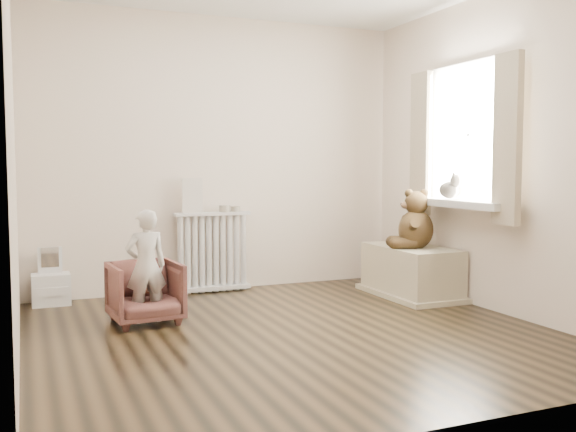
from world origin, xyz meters
name	(u,v)px	position (x,y,z in m)	size (l,w,h in m)	color
floor	(293,333)	(0.00, 0.00, 0.00)	(3.60, 3.60, 0.01)	black
back_wall	(219,154)	(0.00, 1.80, 1.30)	(3.60, 0.02, 2.60)	white
front_wall	(453,140)	(0.00, -1.80, 1.30)	(3.60, 0.02, 2.60)	white
left_wall	(13,147)	(-1.80, 0.00, 1.30)	(0.02, 3.60, 2.60)	white
right_wall	(498,152)	(1.80, 0.00, 1.30)	(0.02, 3.60, 2.60)	white
window	(471,135)	(1.76, 0.30, 1.45)	(0.03, 0.90, 1.10)	white
window_sill	(461,204)	(1.67, 0.30, 0.87)	(0.22, 1.10, 0.06)	silver
curtain_left	(507,139)	(1.65, -0.27, 1.39)	(0.06, 0.26, 1.30)	beige
curtain_right	(421,144)	(1.65, 0.87, 1.39)	(0.06, 0.26, 1.30)	beige
radiator	(213,251)	(-0.11, 1.68, 0.39)	(0.72, 0.14, 0.76)	silver
paper_doll	(192,195)	(-0.30, 1.68, 0.92)	(0.19, 0.02, 0.32)	beige
tin_a	(225,208)	(0.01, 1.68, 0.79)	(0.11, 0.11, 0.06)	#A59E8C
tin_b	(236,209)	(0.12, 1.68, 0.78)	(0.09, 0.09, 0.05)	#A59E8C
toy_vanity	(51,273)	(-1.55, 1.65, 0.28)	(0.31, 0.22, 0.49)	silver
armchair	(145,292)	(-0.92, 0.70, 0.24)	(0.50, 0.52, 0.47)	brown
child	(146,266)	(-0.92, 0.65, 0.44)	(0.31, 0.20, 0.85)	beige
toy_bench	(411,274)	(1.52, 0.80, 0.20)	(0.51, 0.97, 0.45)	beige
teddy_bear	(416,224)	(1.50, 0.71, 0.67)	(0.42, 0.33, 0.52)	#322211
plush_cat	(450,188)	(1.66, 0.44, 1.00)	(0.16, 0.27, 0.22)	slate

